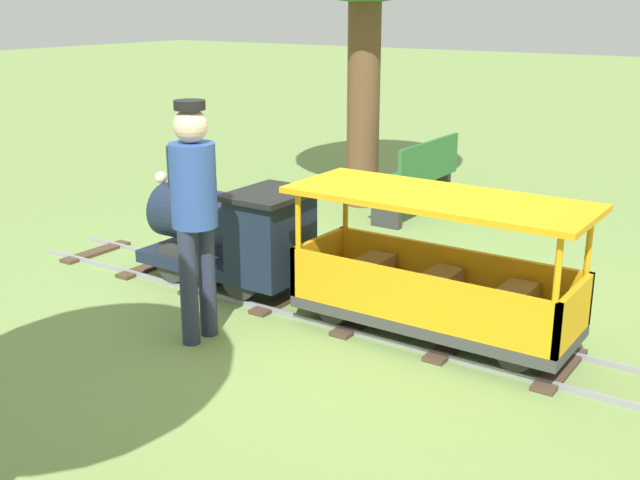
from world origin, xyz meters
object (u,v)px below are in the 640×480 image
(locomotive, at_px, (232,231))
(park_bench, at_px, (418,178))
(passenger_car, at_px, (435,281))
(conductor_person, at_px, (194,203))

(locomotive, bearing_deg, park_bench, -3.88)
(passenger_car, bearing_deg, conductor_person, 123.63)
(locomotive, distance_m, park_bench, 2.82)
(locomotive, xyz_separation_m, passenger_car, (0.00, -1.76, -0.06))
(passenger_car, height_order, conductor_person, conductor_person)
(park_bench, bearing_deg, locomotive, 176.12)
(locomotive, distance_m, conductor_person, 1.09)
(passenger_car, distance_m, conductor_person, 1.67)
(locomotive, height_order, passenger_car, locomotive)
(locomotive, relative_size, park_bench, 1.11)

